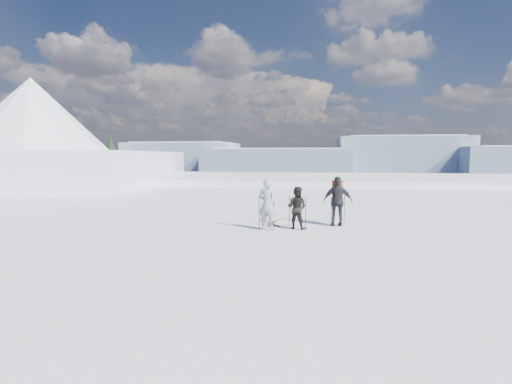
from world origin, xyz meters
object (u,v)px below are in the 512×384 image
skier_pack (338,201)px  skier_dark (297,208)px  skier_grey (267,204)px  skis_loose (272,223)px

skier_pack → skier_dark: bearing=26.0°
skier_dark → skier_pack: size_ratio=0.82×
skier_grey → skis_loose: skier_grey is taller
skier_grey → skier_dark: size_ratio=1.19×
skier_grey → skier_pack: 2.82m
skier_grey → skis_loose: bearing=-79.1°
skier_pack → skis_loose: bearing=-6.3°
skier_dark → skis_loose: (-1.03, 1.00, -0.77)m
skier_grey → skier_dark: bearing=-148.9°
skier_grey → skier_pack: bearing=-143.8°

